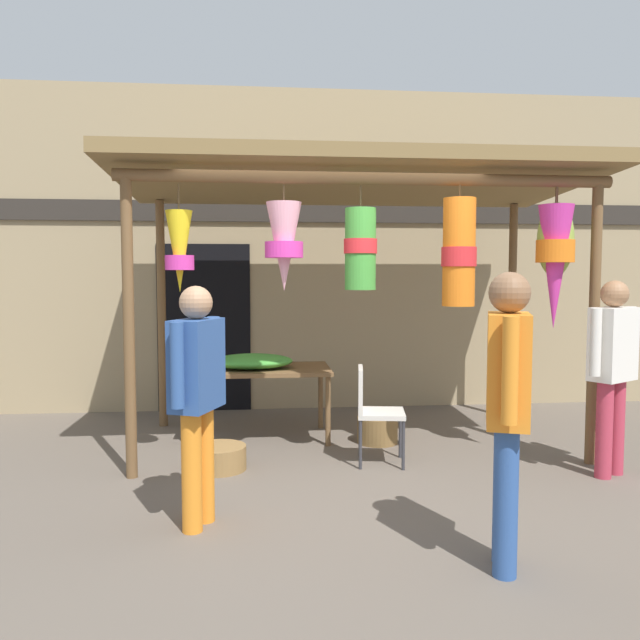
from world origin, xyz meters
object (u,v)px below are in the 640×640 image
Objects in this scene: wicker_basket_spare at (377,430)px; vendor_in_orange at (507,396)px; folding_chair at (372,406)px; wicker_basket_by_table at (219,458)px; shopper_by_bananas at (197,387)px; display_table at (261,374)px; customer_foreground at (612,362)px; flower_heap_on_table at (254,361)px.

vendor_in_orange is (0.20, -2.70, 0.85)m from wicker_basket_spare.
wicker_basket_by_table is at bearing -177.73° from folding_chair.
shopper_by_bananas is at bearing 155.90° from vendor_in_orange.
display_table is 2.26m from shopper_by_bananas.
folding_chair is at bearing -104.75° from wicker_basket_spare.
vendor_in_orange is at bearing -24.10° from shopper_by_bananas.
vendor_in_orange is at bearing -79.60° from folding_chair.
customer_foreground reaches higher than folding_chair.
display_table is 1.20m from wicker_basket_by_table.
flower_heap_on_table is at bearing 153.65° from customer_foreground.
customer_foreground reaches higher than wicker_basket_spare.
display_table reaches higher than wicker_basket_spare.
flower_heap_on_table is 0.49× the size of vendor_in_orange.
vendor_in_orange reaches higher than wicker_basket_by_table.
flower_heap_on_table reaches higher than wicker_basket_spare.
wicker_basket_by_table is 0.28× the size of vendor_in_orange.
wicker_basket_by_table is 0.29× the size of customer_foreground.
flower_heap_on_table is 1.39m from folding_chair.
wicker_basket_spare is (1.49, 0.71, 0.03)m from wicker_basket_by_table.
display_table is 2.94× the size of wicker_basket_by_table.
flower_heap_on_table is 2.05× the size of wicker_basket_spare.
flower_heap_on_table is 2.19m from shopper_by_bananas.
folding_chair is (0.95, -0.95, -0.14)m from display_table.
wicker_basket_spare is at bearing 75.25° from folding_chair.
display_table is 0.85× the size of customer_foreground.
flower_heap_on_table is 1.21m from wicker_basket_by_table.
wicker_basket_spare is 0.25× the size of shopper_by_bananas.
wicker_basket_spare is (1.20, -0.24, -0.66)m from flower_heap_on_table.
wicker_basket_by_table is at bearing -107.13° from flower_heap_on_table.
shopper_by_bananas is (-3.24, -0.73, -0.02)m from customer_foreground.
customer_foreground reaches higher than flower_heap_on_table.
display_table is 1.35m from folding_chair.
display_table is at bearing 165.51° from wicker_basket_spare.
vendor_in_orange is at bearing -134.64° from customer_foreground.
shopper_by_bananas is (-0.06, -1.21, 0.82)m from wicker_basket_by_table.
flower_heap_on_table is 0.51× the size of shopper_by_bananas.
shopper_by_bananas reaches higher than folding_chair.
wicker_basket_spare is at bearing 144.91° from customer_foreground.
shopper_by_bananas reaches higher than wicker_basket_by_table.
wicker_basket_spare is 2.59m from shopper_by_bananas.
wicker_basket_by_table is at bearing -110.26° from display_table.
wicker_basket_spare is at bearing 25.42° from wicker_basket_by_table.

